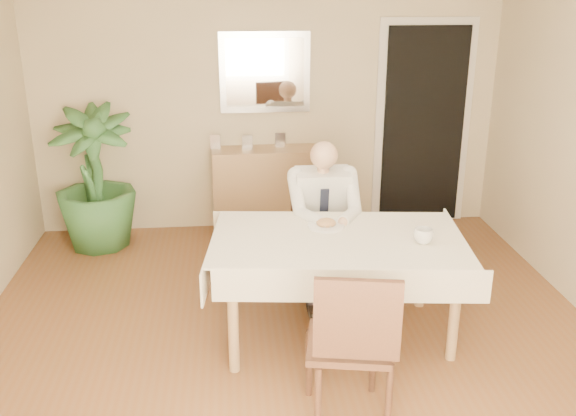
{
  "coord_description": "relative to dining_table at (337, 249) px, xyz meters",
  "views": [
    {
      "loc": [
        -0.38,
        -3.66,
        2.41
      ],
      "look_at": [
        0.0,
        0.35,
        0.95
      ],
      "focal_mm": 40.0,
      "sensor_mm": 36.0,
      "label": 1
    }
  ],
  "objects": [
    {
      "name": "plate",
      "position": [
        -0.05,
        0.2,
        0.09
      ],
      "size": [
        0.26,
        0.26,
        0.02
      ],
      "primitive_type": "cylinder",
      "color": "white",
      "rests_on": "dining_table"
    },
    {
      "name": "sideboard",
      "position": [
        -0.35,
        2.04,
        -0.25
      ],
      "size": [
        1.07,
        0.39,
        0.85
      ],
      "primitive_type": "cube",
      "rotation": [
        0.0,
        0.0,
        0.03
      ],
      "color": "#8D6C4C",
      "rests_on": "ground"
    },
    {
      "name": "chair_near",
      "position": [
        -0.08,
        -0.95,
        -0.12
      ],
      "size": [
        0.53,
        0.53,
        0.97
      ],
      "rotation": [
        0.0,
        0.0,
        -0.18
      ],
      "color": "#412516",
      "rests_on": "ground"
    },
    {
      "name": "potted_palm",
      "position": [
        -1.95,
        1.81,
        -0.0
      ],
      "size": [
        0.76,
        0.76,
        1.33
      ],
      "primitive_type": "imported",
      "rotation": [
        0.0,
        0.0,
        0.03
      ],
      "color": "#2C5A29",
      "rests_on": "ground"
    },
    {
      "name": "room",
      "position": [
        -0.33,
        -0.28,
        0.63
      ],
      "size": [
        5.0,
        5.02,
        2.6
      ],
      "color": "brown",
      "rests_on": "ground"
    },
    {
      "name": "mirror",
      "position": [
        -0.35,
        2.19,
        0.88
      ],
      "size": [
        0.86,
        0.04,
        0.76
      ],
      "color": "silver",
      "rests_on": "room"
    },
    {
      "name": "photo_frame_right",
      "position": [
        -0.22,
        2.1,
        0.25
      ],
      "size": [
        0.1,
        0.02,
        0.14
      ],
      "primitive_type": "cube",
      "color": "silver",
      "rests_on": "sideboard"
    },
    {
      "name": "seated_man",
      "position": [
        0.0,
        0.59,
        0.02
      ],
      "size": [
        0.48,
        0.72,
        1.24
      ],
      "color": "white",
      "rests_on": "ground"
    },
    {
      "name": "food",
      "position": [
        -0.05,
        0.2,
        0.11
      ],
      "size": [
        0.14,
        0.14,
        0.06
      ],
      "primitive_type": "ellipsoid",
      "color": "#966C41",
      "rests_on": "dining_table"
    },
    {
      "name": "photo_frame_left",
      "position": [
        -0.84,
        2.09,
        0.25
      ],
      "size": [
        0.1,
        0.02,
        0.14
      ],
      "primitive_type": "cube",
      "color": "silver",
      "rests_on": "sideboard"
    },
    {
      "name": "chair_far",
      "position": [
        0.0,
        0.88,
        -0.14
      ],
      "size": [
        0.47,
        0.47,
        0.93
      ],
      "rotation": [
        0.0,
        0.0,
        0.06
      ],
      "color": "#412516",
      "rests_on": "ground"
    },
    {
      "name": "knife",
      "position": [
        -0.01,
        0.14,
        0.11
      ],
      "size": [
        0.01,
        0.13,
        0.01
      ],
      "primitive_type": "cylinder",
      "rotation": [
        1.57,
        0.0,
        0.0
      ],
      "color": "silver",
      "rests_on": "dining_table"
    },
    {
      "name": "doorway",
      "position": [
        1.22,
        2.18,
        0.33
      ],
      "size": [
        0.96,
        0.07,
        2.1
      ],
      "color": "silver",
      "rests_on": "ground"
    },
    {
      "name": "photo_frame_center",
      "position": [
        -0.54,
        2.04,
        0.25
      ],
      "size": [
        0.1,
        0.02,
        0.14
      ],
      "primitive_type": "cube",
      "color": "silver",
      "rests_on": "sideboard"
    },
    {
      "name": "dining_table",
      "position": [
        0.0,
        0.0,
        0.0
      ],
      "size": [
        1.82,
        1.2,
        0.75
      ],
      "rotation": [
        0.0,
        0.0,
        -0.11
      ],
      "color": "#8D6C4C",
      "rests_on": "ground"
    },
    {
      "name": "coffee_mug",
      "position": [
        0.54,
        -0.15,
        0.14
      ],
      "size": [
        0.16,
        0.16,
        0.1
      ],
      "primitive_type": "imported",
      "rotation": [
        0.0,
        0.0,
        0.26
      ],
      "color": "white",
      "rests_on": "dining_table"
    },
    {
      "name": "fork",
      "position": [
        -0.09,
        0.14,
        0.11
      ],
      "size": [
        0.01,
        0.13,
        0.01
      ],
      "primitive_type": "cylinder",
      "rotation": [
        1.57,
        0.0,
        0.0
      ],
      "color": "silver",
      "rests_on": "dining_table"
    }
  ]
}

